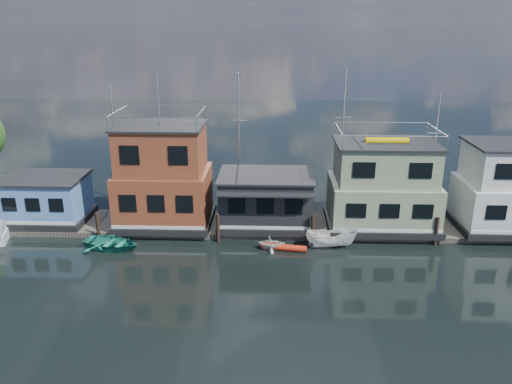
{
  "coord_description": "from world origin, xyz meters",
  "views": [
    {
      "loc": [
        0.07,
        -24.72,
        15.61
      ],
      "look_at": [
        -1.28,
        12.0,
        3.0
      ],
      "focal_mm": 35.0,
      "sensor_mm": 36.0,
      "label": 1
    }
  ],
  "objects_px": {
    "houseboat_blue": "(46,199)",
    "motorboat": "(332,238)",
    "dinghy_white": "(271,243)",
    "red_kayak": "(284,247)",
    "houseboat_dark": "(266,199)",
    "dinghy_teal": "(112,243)",
    "houseboat_green": "(383,187)",
    "houseboat_red": "(163,177)"
  },
  "relations": [
    {
      "from": "houseboat_red",
      "to": "houseboat_dark",
      "type": "bearing_deg",
      "value": -0.14
    },
    {
      "from": "houseboat_blue",
      "to": "motorboat",
      "type": "xyz_separation_m",
      "value": [
        22.33,
        -3.52,
        -1.48
      ]
    },
    {
      "from": "houseboat_blue",
      "to": "houseboat_green",
      "type": "distance_m",
      "value": 26.53
    },
    {
      "from": "dinghy_white",
      "to": "red_kayak",
      "type": "relative_size",
      "value": 0.61
    },
    {
      "from": "houseboat_dark",
      "to": "houseboat_green",
      "type": "xyz_separation_m",
      "value": [
        9.0,
        0.02,
        1.13
      ]
    },
    {
      "from": "houseboat_green",
      "to": "dinghy_white",
      "type": "xyz_separation_m",
      "value": [
        -8.57,
        -4.01,
        -3.02
      ]
    },
    {
      "from": "houseboat_blue",
      "to": "houseboat_green",
      "type": "height_order",
      "value": "houseboat_green"
    },
    {
      "from": "houseboat_green",
      "to": "houseboat_dark",
      "type": "bearing_deg",
      "value": -179.88
    },
    {
      "from": "houseboat_red",
      "to": "dinghy_teal",
      "type": "relative_size",
      "value": 2.82
    },
    {
      "from": "houseboat_green",
      "to": "dinghy_white",
      "type": "distance_m",
      "value": 9.93
    },
    {
      "from": "houseboat_blue",
      "to": "dinghy_teal",
      "type": "xyz_separation_m",
      "value": [
        6.43,
        -4.27,
        -1.77
      ]
    },
    {
      "from": "motorboat",
      "to": "red_kayak",
      "type": "relative_size",
      "value": 1.16
    },
    {
      "from": "houseboat_blue",
      "to": "dinghy_teal",
      "type": "distance_m",
      "value": 7.92
    },
    {
      "from": "houseboat_green",
      "to": "dinghy_teal",
      "type": "bearing_deg",
      "value": -167.98
    },
    {
      "from": "houseboat_blue",
      "to": "red_kayak",
      "type": "height_order",
      "value": "houseboat_blue"
    },
    {
      "from": "dinghy_teal",
      "to": "houseboat_blue",
      "type": "bearing_deg",
      "value": 70.48
    },
    {
      "from": "houseboat_blue",
      "to": "motorboat",
      "type": "relative_size",
      "value": 1.7
    },
    {
      "from": "houseboat_dark",
      "to": "dinghy_teal",
      "type": "distance_m",
      "value": 12.03
    },
    {
      "from": "houseboat_blue",
      "to": "motorboat",
      "type": "distance_m",
      "value": 22.65
    },
    {
      "from": "houseboat_red",
      "to": "red_kayak",
      "type": "bearing_deg",
      "value": -23.83
    },
    {
      "from": "red_kayak",
      "to": "houseboat_dark",
      "type": "bearing_deg",
      "value": 117.13
    },
    {
      "from": "houseboat_dark",
      "to": "dinghy_white",
      "type": "relative_size",
      "value": 3.7
    },
    {
      "from": "dinghy_white",
      "to": "red_kayak",
      "type": "distance_m",
      "value": 1.0
    },
    {
      "from": "houseboat_red",
      "to": "houseboat_dark",
      "type": "xyz_separation_m",
      "value": [
        8.0,
        -0.02,
        -1.69
      ]
    },
    {
      "from": "houseboat_dark",
      "to": "motorboat",
      "type": "relative_size",
      "value": 1.96
    },
    {
      "from": "houseboat_red",
      "to": "houseboat_green",
      "type": "xyz_separation_m",
      "value": [
        17.0,
        0.0,
        -0.55
      ]
    },
    {
      "from": "houseboat_blue",
      "to": "houseboat_green",
      "type": "relative_size",
      "value": 0.76
    },
    {
      "from": "dinghy_teal",
      "to": "red_kayak",
      "type": "distance_m",
      "value": 12.46
    },
    {
      "from": "houseboat_dark",
      "to": "dinghy_teal",
      "type": "relative_size",
      "value": 1.76
    },
    {
      "from": "houseboat_green",
      "to": "motorboat",
      "type": "xyz_separation_m",
      "value": [
        -4.17,
        -3.52,
        -2.82
      ]
    },
    {
      "from": "dinghy_teal",
      "to": "dinghy_white",
      "type": "xyz_separation_m",
      "value": [
        11.51,
        0.26,
        0.09
      ]
    },
    {
      "from": "motorboat",
      "to": "dinghy_teal",
      "type": "bearing_deg",
      "value": 92.19
    },
    {
      "from": "houseboat_red",
      "to": "dinghy_teal",
      "type": "xyz_separation_m",
      "value": [
        -3.07,
        -4.27,
        -3.67
      ]
    },
    {
      "from": "motorboat",
      "to": "dinghy_white",
      "type": "bearing_deg",
      "value": 95.84
    },
    {
      "from": "dinghy_white",
      "to": "red_kayak",
      "type": "xyz_separation_m",
      "value": [
        0.95,
        -0.13,
        -0.29
      ]
    },
    {
      "from": "houseboat_dark",
      "to": "dinghy_white",
      "type": "distance_m",
      "value": 4.44
    },
    {
      "from": "houseboat_blue",
      "to": "red_kayak",
      "type": "xyz_separation_m",
      "value": [
        18.88,
        -4.14,
        -1.97
      ]
    },
    {
      "from": "houseboat_blue",
      "to": "houseboat_red",
      "type": "xyz_separation_m",
      "value": [
        9.5,
        0.0,
        1.9
      ]
    },
    {
      "from": "houseboat_blue",
      "to": "houseboat_green",
      "type": "xyz_separation_m",
      "value": [
        26.5,
        0.0,
        1.34
      ]
    },
    {
      "from": "houseboat_red",
      "to": "dinghy_white",
      "type": "distance_m",
      "value": 10.0
    },
    {
      "from": "motorboat",
      "to": "houseboat_green",
      "type": "bearing_deg",
      "value": -50.39
    },
    {
      "from": "houseboat_red",
      "to": "motorboat",
      "type": "height_order",
      "value": "houseboat_red"
    }
  ]
}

